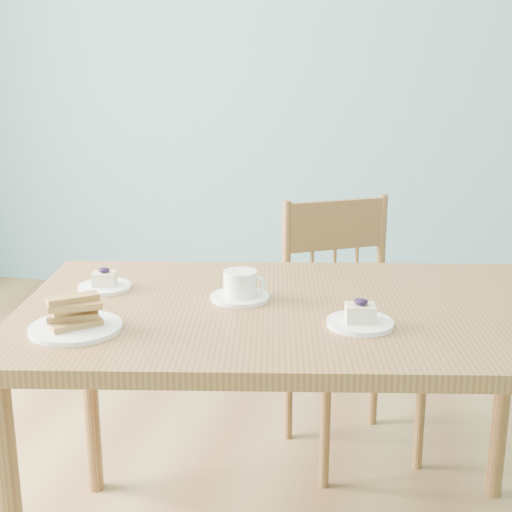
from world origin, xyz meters
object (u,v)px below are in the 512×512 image
Objects in this scene: dining_table at (300,334)px; biscotti_plate at (75,319)px; dining_chair at (349,328)px; coffee_cup at (241,287)px; cheesecake_plate_near at (360,319)px; cheesecake_plate_far at (105,283)px.

biscotti_plate is (-0.47, -0.28, 0.10)m from dining_table.
dining_chair reaches higher than coffee_cup.
dining_chair is at bearing 96.82° from cheesecake_plate_near.
dining_table is at bearing -5.57° from coffee_cup.
dining_table is 0.69m from dining_chair.
dining_table is at bearing 146.18° from cheesecake_plate_near.
coffee_cup is 0.72× the size of biscotti_plate.
coffee_cup is (-0.23, -0.64, 0.33)m from dining_chair.
coffee_cup is at bearing -0.40° from cheesecake_plate_far.
coffee_cup is at bearing 158.76° from cheesecake_plate_near.
dining_chair is 0.83m from cheesecake_plate_near.
dining_table is 1.73× the size of dining_chair.
cheesecake_plate_near reaches higher than cheesecake_plate_far.
dining_chair is 0.75m from coffee_cup.
biscotti_plate is at bearing -160.80° from dining_table.
coffee_cup is (-0.16, 0.02, 0.11)m from dining_table.
cheesecake_plate_far reaches higher than dining_table.
biscotti_plate is (-0.31, -0.30, -0.01)m from coffee_cup.
dining_table is 0.19m from coffee_cup.
coffee_cup is (-0.32, 0.12, 0.02)m from cheesecake_plate_near.
biscotti_plate reaches higher than cheesecake_plate_near.
cheesecake_plate_near is 0.74× the size of biscotti_plate.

